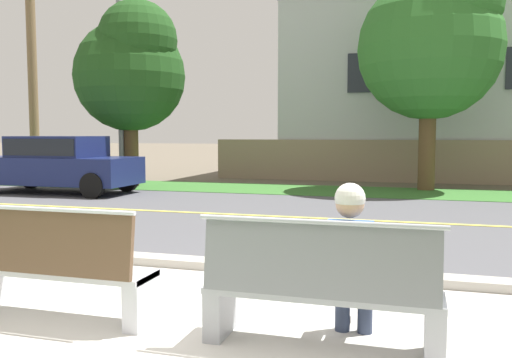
# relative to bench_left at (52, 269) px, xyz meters

# --- Properties ---
(ground_plane) EXTENTS (140.00, 140.00, 0.00)m
(ground_plane) POSITION_rel_bench_left_xyz_m (1.15, 7.70, -0.45)
(ground_plane) COLOR #665B4C
(sidewalk_pavement) EXTENTS (44.00, 3.60, 0.01)m
(sidewalk_pavement) POSITION_rel_bench_left_xyz_m (1.15, 0.10, -0.45)
(sidewalk_pavement) COLOR beige
(sidewalk_pavement) RESTS_ON ground_plane
(curb_edge) EXTENTS (44.00, 0.30, 0.11)m
(curb_edge) POSITION_rel_bench_left_xyz_m (1.15, 2.05, -0.40)
(curb_edge) COLOR #ADA89E
(curb_edge) RESTS_ON ground_plane
(street_asphalt) EXTENTS (52.00, 8.00, 0.01)m
(street_asphalt) POSITION_rel_bench_left_xyz_m (1.15, 6.20, -0.45)
(street_asphalt) COLOR #515156
(street_asphalt) RESTS_ON ground_plane
(road_centre_line) EXTENTS (48.00, 0.14, 0.01)m
(road_centre_line) POSITION_rel_bench_left_xyz_m (1.15, 6.20, -0.44)
(road_centre_line) COLOR #E0CC4C
(road_centre_line) RESTS_ON ground_plane
(far_verge_grass) EXTENTS (48.00, 2.80, 0.02)m
(far_verge_grass) POSITION_rel_bench_left_xyz_m (1.15, 11.20, -0.44)
(far_verge_grass) COLOR #38702D
(far_verge_grass) RESTS_ON ground_plane
(bench_left) EXTENTS (1.76, 0.48, 1.01)m
(bench_left) POSITION_rel_bench_left_xyz_m (0.00, 0.00, 0.00)
(bench_left) COLOR silver
(bench_left) RESTS_ON ground_plane
(bench_right) EXTENTS (1.76, 0.48, 1.01)m
(bench_right) POSITION_rel_bench_left_xyz_m (2.31, 0.00, 0.00)
(bench_right) COLOR #9EA0A8
(bench_right) RESTS_ON ground_plane
(seated_person_blue) EXTENTS (0.52, 0.68, 1.25)m
(seated_person_blue) POSITION_rel_bench_left_xyz_m (2.51, 0.17, 0.22)
(seated_person_blue) COLOR #333D56
(seated_person_blue) RESTS_ON ground_plane
(car_navy_near) EXTENTS (4.30, 1.86, 1.54)m
(car_navy_near) POSITION_rel_bench_left_xyz_m (-6.33, 8.60, 0.40)
(car_navy_near) COLOR navy
(car_navy_near) RESTS_ON ground_plane
(streetlamp) EXTENTS (0.24, 2.10, 7.21)m
(streetlamp) POSITION_rel_bench_left_xyz_m (-5.69, 11.00, 3.66)
(streetlamp) COLOR gray
(streetlamp) RESTS_ON ground_plane
(shade_tree_far_left) EXTENTS (3.36, 3.36, 5.55)m
(shade_tree_far_left) POSITION_rel_bench_left_xyz_m (-5.34, 10.90, 3.15)
(shade_tree_far_left) COLOR brown
(shade_tree_far_left) RESTS_ON ground_plane
(shade_tree_left) EXTENTS (3.99, 3.99, 6.58)m
(shade_tree_left) POSITION_rel_bench_left_xyz_m (3.37, 12.11, 3.82)
(shade_tree_left) COLOR brown
(shade_tree_left) RESTS_ON ground_plane
(garden_wall) EXTENTS (13.00, 0.36, 1.40)m
(garden_wall) POSITION_rel_bench_left_xyz_m (2.59, 14.61, 0.25)
(garden_wall) COLOR gray
(garden_wall) RESTS_ON ground_plane
(house_across_street) EXTENTS (11.67, 6.91, 7.19)m
(house_across_street) POSITION_rel_bench_left_xyz_m (3.68, 17.81, 3.19)
(house_across_street) COLOR #B7BCC1
(house_across_street) RESTS_ON ground_plane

